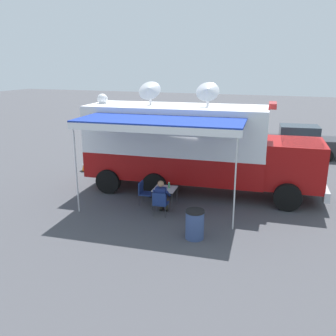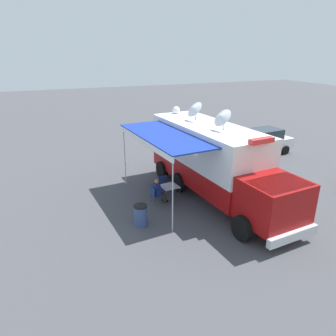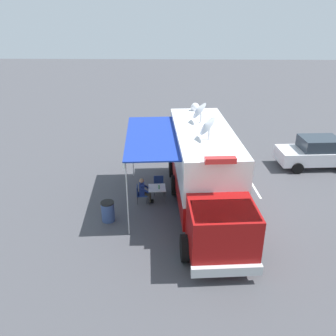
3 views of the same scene
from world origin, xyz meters
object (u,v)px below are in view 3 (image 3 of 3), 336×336
object	(u,v)px
folding_chair_beside_table	(159,183)
trash_bin	(108,211)
command_truck	(204,168)
traffic_cone	(212,154)
seated_responder	(144,190)
folding_table	(157,189)
water_bottle	(159,187)
car_behind_truck	(316,152)
folding_chair_at_table	(140,193)

from	to	relation	value
folding_chair_beside_table	trash_bin	xyz separation A→B (m)	(2.06, 2.58, -0.06)
command_truck	traffic_cone	xyz separation A→B (m)	(-0.91, -5.83, -1.67)
folding_chair_beside_table	command_truck	bearing A→B (deg)	148.36
seated_responder	trash_bin	bearing A→B (deg)	48.89
folding_table	water_bottle	world-z (taller)	water_bottle
water_bottle	folding_table	bearing A→B (deg)	-49.94
folding_chair_beside_table	car_behind_truck	world-z (taller)	car_behind_truck
command_truck	folding_table	world-z (taller)	command_truck
command_truck	folding_chair_beside_table	distance (m)	2.86
folding_chair_beside_table	trash_bin	world-z (taller)	trash_bin
command_truck	folding_chair_beside_table	size ratio (longest dim) A/B	11.11
traffic_cone	car_behind_truck	bearing A→B (deg)	169.22
command_truck	folding_chair_beside_table	world-z (taller)	command_truck
command_truck	seated_responder	bearing A→B (deg)	-6.97
trash_bin	traffic_cone	bearing A→B (deg)	-125.51
seated_responder	trash_bin	xyz separation A→B (m)	(1.41, 1.61, -0.20)
folding_table	seated_responder	xyz separation A→B (m)	(0.61, 0.11, -0.02)
command_truck	seated_responder	size ratio (longest dim) A/B	7.73
folding_table	water_bottle	bearing A→B (deg)	130.06
folding_chair_beside_table	traffic_cone	size ratio (longest dim) A/B	1.50
folding_chair_beside_table	seated_responder	xyz separation A→B (m)	(0.65, 0.96, 0.14)
folding_chair_beside_table	car_behind_truck	xyz separation A→B (m)	(-8.85, -3.42, 0.37)
folding_chair_at_table	traffic_cone	size ratio (longest dim) A/B	1.50
trash_bin	folding_chair_at_table	bearing A→B (deg)	-127.37
command_truck	seated_responder	distance (m)	3.06
water_bottle	folding_chair_beside_table	bearing A→B (deg)	-85.95
command_truck	water_bottle	distance (m)	2.35
water_bottle	traffic_cone	distance (m)	6.27
folding_chair_beside_table	traffic_cone	world-z (taller)	folding_chair_beside_table
folding_chair_at_table	folding_chair_beside_table	distance (m)	1.29
seated_responder	traffic_cone	bearing A→B (deg)	-123.69
folding_chair_at_table	folding_chair_beside_table	bearing A→B (deg)	-130.55
water_bottle	traffic_cone	size ratio (longest dim) A/B	0.39
command_truck	car_behind_truck	world-z (taller)	command_truck
folding_table	trash_bin	distance (m)	2.67
folding_chair_beside_table	car_behind_truck	size ratio (longest dim) A/B	0.20
folding_table	water_bottle	xyz separation A→B (m)	(-0.11, 0.13, 0.16)
folding_chair_beside_table	traffic_cone	bearing A→B (deg)	-123.63
folding_table	folding_chair_beside_table	size ratio (longest dim) A/B	0.99
command_truck	car_behind_truck	bearing A→B (deg)	-145.01
folding_chair_at_table	trash_bin	size ratio (longest dim) A/B	0.96
folding_table	traffic_cone	xyz separation A→B (m)	(-3.05, -5.38, -0.39)
folding_chair_at_table	car_behind_truck	world-z (taller)	car_behind_truck
folding_chair_beside_table	car_behind_truck	distance (m)	9.49
water_bottle	seated_responder	xyz separation A→B (m)	(0.72, -0.01, -0.18)
folding_table	trash_bin	xyz separation A→B (m)	(2.02, 1.73, -0.22)
water_bottle	seated_responder	distance (m)	0.74
folding_chair_beside_table	seated_responder	bearing A→B (deg)	56.02
water_bottle	trash_bin	size ratio (longest dim) A/B	0.25
water_bottle	traffic_cone	xyz separation A→B (m)	(-2.94, -5.51, -0.55)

